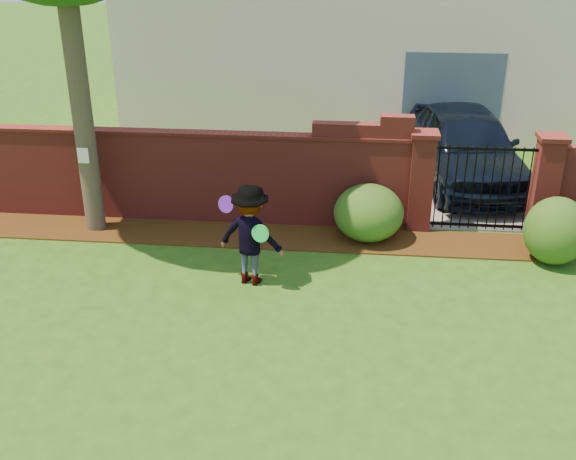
# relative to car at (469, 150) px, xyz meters

# --- Properties ---
(ground) EXTENTS (80.00, 80.00, 0.01)m
(ground) POSITION_rel_car_xyz_m (-3.60, -6.39, -0.83)
(ground) COLOR #2B5515
(ground) RESTS_ON ground
(mulch_bed) EXTENTS (11.10, 1.08, 0.03)m
(mulch_bed) POSITION_rel_car_xyz_m (-4.55, -3.05, -0.81)
(mulch_bed) COLOR #381F0A
(mulch_bed) RESTS_ON ground
(brick_wall) EXTENTS (8.70, 0.31, 2.16)m
(brick_wall) POSITION_rel_car_xyz_m (-5.61, -2.39, 0.10)
(brick_wall) COLOR maroon
(brick_wall) RESTS_ON ground
(pillar_left) EXTENTS (0.50, 0.50, 1.88)m
(pillar_left) POSITION_rel_car_xyz_m (-1.20, -2.39, 0.13)
(pillar_left) COLOR maroon
(pillar_left) RESTS_ON ground
(pillar_right) EXTENTS (0.50, 0.50, 1.88)m
(pillar_right) POSITION_rel_car_xyz_m (1.00, -2.39, 0.13)
(pillar_right) COLOR maroon
(pillar_right) RESTS_ON ground
(iron_gate) EXTENTS (1.78, 0.03, 1.60)m
(iron_gate) POSITION_rel_car_xyz_m (-0.10, -2.39, 0.03)
(iron_gate) COLOR black
(iron_gate) RESTS_ON ground
(driveway) EXTENTS (3.20, 8.00, 0.01)m
(driveway) POSITION_rel_car_xyz_m (-0.10, 1.61, -0.82)
(driveway) COLOR gray
(driveway) RESTS_ON ground
(house) EXTENTS (12.40, 6.40, 6.30)m
(house) POSITION_rel_car_xyz_m (-2.60, 5.60, 2.34)
(house) COLOR beige
(house) RESTS_ON ground
(car) EXTENTS (2.53, 5.04, 1.65)m
(car) POSITION_rel_car_xyz_m (0.00, 0.00, 0.00)
(car) COLOR black
(car) RESTS_ON ground
(paper_notice) EXTENTS (0.20, 0.01, 0.28)m
(paper_notice) POSITION_rel_car_xyz_m (-7.20, -3.18, 0.68)
(paper_notice) COLOR white
(paper_notice) RESTS_ON tree
(shrub_left) EXTENTS (1.25, 1.25, 1.03)m
(shrub_left) POSITION_rel_car_xyz_m (-2.14, -2.94, -0.31)
(shrub_left) COLOR #204F17
(shrub_left) RESTS_ON ground
(shrub_middle) EXTENTS (1.05, 1.05, 1.16)m
(shrub_middle) POSITION_rel_car_xyz_m (0.96, -3.55, -0.24)
(shrub_middle) COLOR #204F17
(shrub_middle) RESTS_ON ground
(man) EXTENTS (1.18, 0.87, 1.64)m
(man) POSITION_rel_car_xyz_m (-4.01, -4.77, -0.00)
(man) COLOR gray
(man) RESTS_ON ground
(frisbee_purple) EXTENTS (0.28, 0.18, 0.27)m
(frisbee_purple) POSITION_rel_car_xyz_m (-4.36, -4.73, 0.50)
(frisbee_purple) COLOR #631BA9
(frisbee_purple) RESTS_ON man
(frisbee_green) EXTENTS (0.29, 0.14, 0.28)m
(frisbee_green) POSITION_rel_car_xyz_m (-3.80, -5.00, 0.16)
(frisbee_green) COLOR #1BCA4C
(frisbee_green) RESTS_ON man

